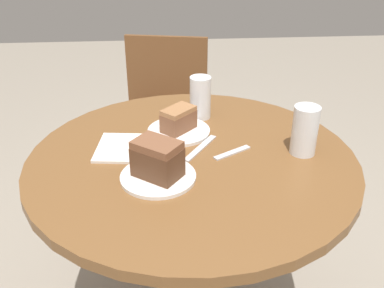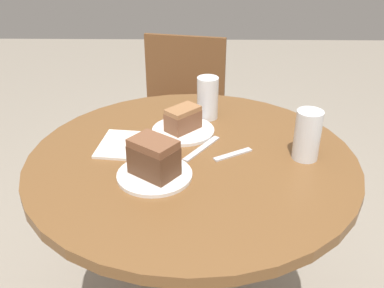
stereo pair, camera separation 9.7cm
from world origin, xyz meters
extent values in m
cylinder|color=brown|center=(0.00, 0.00, 0.39)|extent=(0.10, 0.10, 0.72)
cylinder|color=brown|center=(0.00, 0.00, 0.76)|extent=(0.92, 0.92, 0.03)
cylinder|color=brown|center=(-0.31, 0.58, 0.22)|extent=(0.04, 0.04, 0.43)
cylinder|color=brown|center=(0.05, 0.51, 0.22)|extent=(0.04, 0.04, 0.43)
cylinder|color=brown|center=(-0.23, 0.99, 0.22)|extent=(0.04, 0.04, 0.43)
cylinder|color=brown|center=(0.13, 0.92, 0.22)|extent=(0.04, 0.04, 0.43)
cube|color=#47281E|center=(-0.09, 0.75, 0.44)|extent=(0.49, 0.53, 0.03)
cube|color=brown|center=(-0.05, 0.96, 0.66)|extent=(0.38, 0.09, 0.40)
cylinder|color=white|center=(-0.03, 0.15, 0.78)|extent=(0.19, 0.19, 0.01)
cylinder|color=white|center=(-0.09, -0.10, 0.78)|extent=(0.20, 0.20, 0.01)
cube|color=brown|center=(-0.03, 0.15, 0.82)|extent=(0.12, 0.12, 0.06)
cube|color=#9E6B42|center=(-0.03, 0.15, 0.85)|extent=(0.11, 0.12, 0.01)
cube|color=brown|center=(-0.09, -0.10, 0.83)|extent=(0.14, 0.13, 0.08)
cube|color=brown|center=(-0.09, -0.10, 0.88)|extent=(0.14, 0.13, 0.02)
cylinder|color=silver|center=(0.05, 0.26, 0.83)|extent=(0.06, 0.06, 0.10)
cylinder|color=white|center=(0.05, 0.26, 0.85)|extent=(0.07, 0.07, 0.14)
cylinder|color=silver|center=(0.31, 0.00, 0.83)|extent=(0.06, 0.06, 0.10)
cylinder|color=white|center=(0.31, 0.00, 0.85)|extent=(0.07, 0.07, 0.14)
cube|color=silver|center=(-0.18, 0.06, 0.78)|extent=(0.19, 0.19, 0.01)
cube|color=silver|center=(0.03, 0.04, 0.78)|extent=(0.11, 0.15, 0.00)
cube|color=silver|center=(0.11, 0.01, 0.78)|extent=(0.11, 0.08, 0.00)
camera|label=1|loc=(-0.08, -1.08, 1.41)|focal=42.00mm
camera|label=2|loc=(0.02, -1.08, 1.41)|focal=42.00mm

